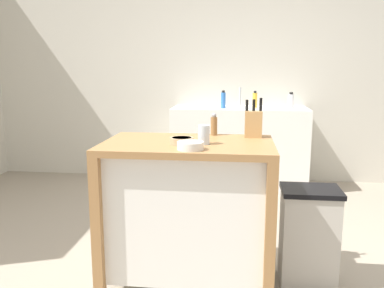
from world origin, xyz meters
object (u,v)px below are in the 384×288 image
Objects in this scene: drinking_cup at (204,135)px; trash_bin at (309,236)px; pepper_grinder at (214,125)px; sink_faucet at (240,97)px; bowl_ceramic_wide at (190,145)px; knife_block at (253,123)px; bottle_spray_cleaner at (291,101)px; bowl_ceramic_small at (182,141)px; bottle_hand_soap at (223,100)px; bottle_dish_soap at (255,100)px; kitchen_island at (188,206)px.

drinking_cup reaches higher than trash_bin.
pepper_grinder is 0.68× the size of sink_faucet.
bowl_ceramic_wide is 0.99× the size of pepper_grinder.
knife_block reaches higher than sink_faucet.
drinking_cup is 0.64× the size of bottle_spray_cleaner.
bowl_ceramic_small is 0.13m from drinking_cup.
sink_faucet is 0.58m from bottle_spray_cleaner.
knife_block reaches higher than bottle_hand_soap.
drinking_cup is (0.13, 0.02, 0.03)m from bowl_ceramic_small.
trash_bin is at bearing -72.95° from bottle_hand_soap.
bowl_ceramic_wide is 0.51m from pepper_grinder.
drinking_cup is at bearing -108.69° from bottle_spray_cleaner.
bottle_dish_soap is at bearing 177.26° from bottle_spray_cleaner.
bowl_ceramic_wide is 0.75× the size of bottle_hand_soap.
bowl_ceramic_small is 0.79× the size of bottle_spray_cleaner.
bowl_ceramic_small is 2.23m from bottle_hand_soap.
bowl_ceramic_wide reaches higher than kitchen_island.
drinking_cup is (0.10, -0.06, 0.46)m from kitchen_island.
bottle_spray_cleaner reaches higher than trash_bin.
bowl_ceramic_wide is 2.37m from bottle_hand_soap.
drinking_cup reaches higher than kitchen_island.
kitchen_island is 2.36m from bottle_dish_soap.
bottle_dish_soap is at bearing 17.42° from bottle_hand_soap.
bowl_ceramic_wide is at bearing -91.96° from bottle_hand_soap.
sink_faucet is at bearing 82.17° from bowl_ceramic_small.
bowl_ceramic_small is 1.01m from trash_bin.
pepper_grinder is at bearing -110.58° from bottle_spray_cleaner.
drinking_cup is 0.18× the size of trash_bin.
bottle_spray_cleaner is at bearing 86.86° from trash_bin.
sink_faucet reaches higher than bowl_ceramic_wide.
bowl_ceramic_wide is 2.52m from bottle_dish_soap.
kitchen_island is at bearing -174.42° from trash_bin.
kitchen_island is 2.44m from sink_faucet.
kitchen_island is 0.44m from bowl_ceramic_small.
knife_block is 1.94m from bottle_hand_soap.
bottle_dish_soap is (0.34, 1.98, 0.02)m from pepper_grinder.
bowl_ceramic_wide reaches higher than trash_bin.
bottle_hand_soap is at bearing 88.04° from bowl_ceramic_wide.
bowl_ceramic_small is at bearing -102.21° from bottle_dish_soap.
pepper_grinder is at bearing 162.10° from trash_bin.
pepper_grinder is at bearing 78.97° from bowl_ceramic_wide.
bottle_hand_soap is (0.15, 2.22, 0.07)m from bowl_ceramic_small.
pepper_grinder is 1.87m from bottle_hand_soap.
bottle_spray_cleaner is (0.83, 2.46, 0.06)m from bowl_ceramic_wide.
bottle_spray_cleaner is 0.90× the size of bottle_hand_soap.
trash_bin is 3.21× the size of bottle_hand_soap.
bowl_ceramic_wide is at bearing -101.03° from pepper_grinder.
bowl_ceramic_small is at bearing -93.88° from bottle_hand_soap.
bowl_ceramic_wide is 0.18m from drinking_cup.
trash_bin is 3.37× the size of bottle_dish_soap.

